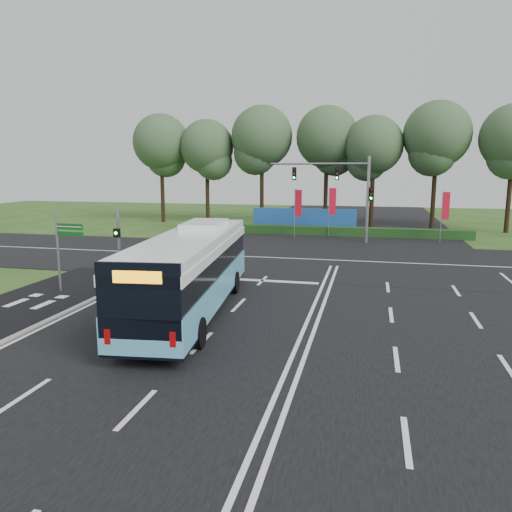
{
  "coord_description": "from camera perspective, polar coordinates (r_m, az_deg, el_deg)",
  "views": [
    {
      "loc": [
        2.33,
        -20.81,
        6.11
      ],
      "look_at": [
        -2.96,
        2.0,
        1.94
      ],
      "focal_mm": 35.0,
      "sensor_mm": 36.0,
      "label": 1
    }
  ],
  "objects": [
    {
      "name": "road_cross",
      "position": [
        33.46,
        8.84,
        -0.5
      ],
      "size": [
        120.0,
        14.0,
        0.05
      ],
      "primitive_type": "cube",
      "color": "black",
      "rests_on": "ground"
    },
    {
      "name": "hedge",
      "position": [
        45.73,
        10.04,
        2.77
      ],
      "size": [
        22.0,
        1.2,
        0.8
      ],
      "primitive_type": "cube",
      "color": "#193914",
      "rests_on": "ground"
    },
    {
      "name": "city_bus",
      "position": [
        20.98,
        -7.38,
        -1.75
      ],
      "size": [
        4.01,
        12.9,
        3.64
      ],
      "rotation": [
        0.0,
        0.0,
        0.11
      ],
      "color": "#58AACD",
      "rests_on": "ground"
    },
    {
      "name": "banner_flag_left",
      "position": [
        43.72,
        4.76,
        5.74
      ],
      "size": [
        0.63,
        0.07,
        4.29
      ],
      "rotation": [
        0.0,
        0.0,
        0.03
      ],
      "color": "gray",
      "rests_on": "ground"
    },
    {
      "name": "ground",
      "position": [
        21.82,
        6.44,
        -6.23
      ],
      "size": [
        120.0,
        120.0,
        0.0
      ],
      "primitive_type": "plane",
      "color": "#284818",
      "rests_on": "ground"
    },
    {
      "name": "banner_flag_right",
      "position": [
        43.59,
        20.77,
        5.06
      ],
      "size": [
        0.62,
        0.14,
        4.24
      ],
      "rotation": [
        0.0,
        0.0,
        0.14
      ],
      "color": "gray",
      "rests_on": "ground"
    },
    {
      "name": "kerb_strip",
      "position": [
        22.55,
        -21.14,
        -6.17
      ],
      "size": [
        0.25,
        18.0,
        0.12
      ],
      "primitive_type": "cube",
      "color": "gray",
      "rests_on": "ground"
    },
    {
      "name": "street_sign",
      "position": [
        25.96,
        -21.16,
        1.47
      ],
      "size": [
        1.56,
        0.22,
        4.0
      ],
      "rotation": [
        0.0,
        0.0,
        -0.08
      ],
      "color": "gray",
      "rests_on": "ground"
    },
    {
      "name": "road_main",
      "position": [
        21.81,
        6.44,
        -6.18
      ],
      "size": [
        20.0,
        120.0,
        0.04
      ],
      "primitive_type": "cube",
      "color": "black",
      "rests_on": "ground"
    },
    {
      "name": "traffic_light_gantry",
      "position": [
        41.39,
        10.2,
        7.94
      ],
      "size": [
        8.41,
        0.28,
        7.0
      ],
      "color": "gray",
      "rests_on": "ground"
    },
    {
      "name": "bike_path",
      "position": [
        23.96,
        -25.92,
        -5.64
      ],
      "size": [
        5.0,
        18.0,
        0.06
      ],
      "primitive_type": "cube",
      "color": "black",
      "rests_on": "ground"
    },
    {
      "name": "banner_flag_mid",
      "position": [
        44.92,
        8.64,
        5.87
      ],
      "size": [
        0.64,
        0.21,
        4.41
      ],
      "rotation": [
        0.0,
        0.0,
        0.26
      ],
      "color": "gray",
      "rests_on": "ground"
    },
    {
      "name": "blue_hoarding",
      "position": [
        48.49,
        5.49,
        4.13
      ],
      "size": [
        10.0,
        0.3,
        2.2
      ],
      "primitive_type": "cube",
      "color": "#1D52A0",
      "rests_on": "ground"
    },
    {
      "name": "pedestrian_signal",
      "position": [
        27.35,
        -15.43,
        1.45
      ],
      "size": [
        0.33,
        0.44,
        3.97
      ],
      "rotation": [
        0.0,
        0.0,
        -0.05
      ],
      "color": "gray",
      "rests_on": "ground"
    },
    {
      "name": "eucalyptus_row",
      "position": [
        52.9,
        7.46,
        13.04
      ],
      "size": [
        41.67,
        8.63,
        12.62
      ],
      "color": "black",
      "rests_on": "ground"
    }
  ]
}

